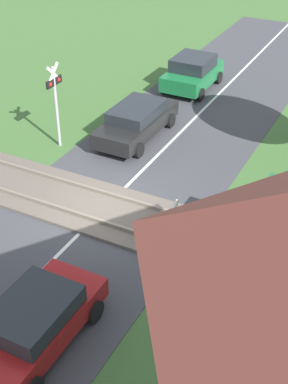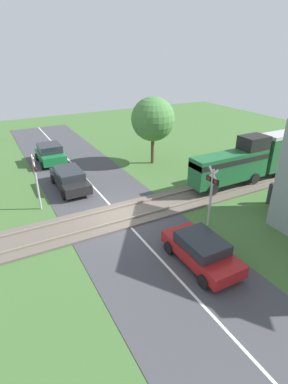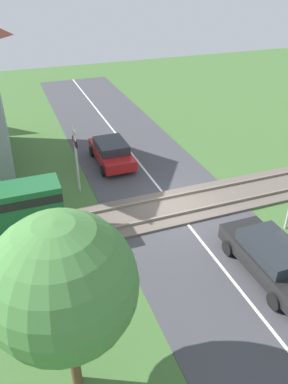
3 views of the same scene
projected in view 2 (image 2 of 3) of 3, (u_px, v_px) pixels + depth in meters
name	position (u px, v px, depth m)	size (l,w,h in m)	color
ground_plane	(121.00, 216.00, 17.09)	(60.00, 60.00, 0.00)	#426B33
road_surface	(121.00, 216.00, 17.08)	(48.00, 6.40, 0.02)	#424247
track_bed	(121.00, 215.00, 17.06)	(2.80, 48.00, 0.24)	#665B51
train	(278.00, 152.00, 21.63)	(1.58, 14.51, 3.18)	#1E6033
car_near_crossing	(70.00, 178.00, 20.18)	(4.40, 1.90, 1.37)	black
car_far_side	(201.00, 250.00, 13.09)	(3.91, 1.89, 1.33)	#A81919
car_behind_queue	(50.00, 153.00, 24.69)	(3.61, 2.05, 1.58)	#197038
crossing_signal_west_approach	(36.00, 176.00, 16.96)	(0.90, 0.18, 3.34)	#B7B7B7
crossing_signal_east_approach	(212.00, 189.00, 15.35)	(0.90, 0.18, 3.34)	#B7B7B7
pedestrian_by_station	(271.00, 193.00, 18.20)	(0.38, 0.38, 1.53)	#333338
tree_roadside_hedge	(153.00, 119.00, 23.45)	(3.44, 3.44, 5.36)	brown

